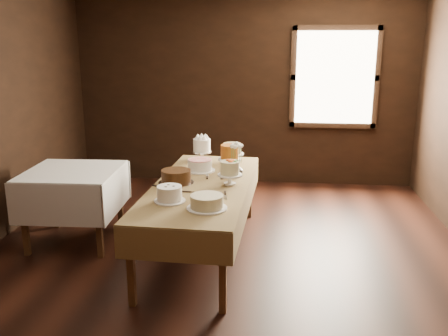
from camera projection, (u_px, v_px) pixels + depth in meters
floor at (222, 268)px, 4.70m from camera, size 5.00×6.00×0.01m
wall_back at (244, 90)px, 7.22m from camera, size 5.00×0.02×2.80m
wall_front at (109, 296)px, 1.46m from camera, size 5.00×0.02×2.80m
window at (335, 78)px, 6.98m from camera, size 1.10×0.05×1.30m
display_table at (202, 189)px, 4.89m from camera, size 1.03×2.42×0.74m
side_table at (73, 179)px, 5.16m from camera, size 0.98×0.98×0.80m
cake_meringue at (202, 150)px, 5.82m from camera, size 0.25×0.25×0.26m
cake_speckled at (232, 154)px, 5.70m from camera, size 0.30×0.30×0.24m
cake_lattice at (200, 166)px, 5.33m from camera, size 0.36×0.36×0.12m
cake_caramel at (230, 159)px, 5.34m from camera, size 0.27×0.27×0.30m
cake_chocolate at (176, 177)px, 4.87m from camera, size 0.41×0.41×0.14m
cake_flowers at (230, 174)px, 4.82m from camera, size 0.25×0.25×0.25m
cake_swirl at (170, 194)px, 4.33m from camera, size 0.31×0.31×0.14m
cake_cream at (207, 202)px, 4.15m from camera, size 0.38×0.38×0.12m
cake_server_a at (199, 192)px, 4.59m from camera, size 0.24×0.03×0.01m
cake_server_b at (225, 197)px, 4.46m from camera, size 0.06×0.24×0.01m
cake_server_c at (207, 175)px, 5.19m from camera, size 0.06×0.24×0.01m
cake_server_d at (234, 177)px, 5.11m from camera, size 0.20×0.17×0.01m
cake_server_e at (165, 188)px, 4.72m from camera, size 0.22×0.14×0.01m
flower_vase at (236, 170)px, 5.13m from camera, size 0.20×0.20×0.15m
flower_bouquet at (236, 152)px, 5.08m from camera, size 0.14×0.14×0.20m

